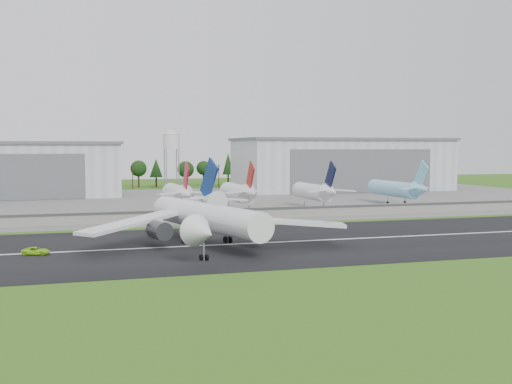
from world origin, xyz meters
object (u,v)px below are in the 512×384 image
object	(u,v)px
parked_jet_red_b	(240,193)
parked_jet_navy	(316,191)
main_airliner	(206,223)
parked_jet_skyblue	(399,189)
parked_jet_red_a	(179,194)
ground_vehicle	(36,251)

from	to	relation	value
parked_jet_red_b	parked_jet_navy	size ratio (longest dim) A/B	1.00
main_airliner	parked_jet_navy	xyz separation A→B (m)	(52.46, 66.97, 1.17)
parked_jet_red_b	parked_jet_skyblue	world-z (taller)	parked_jet_red_b
parked_jet_red_a	parked_jet_navy	bearing A→B (deg)	-0.03
main_airliner	parked_jet_red_a	world-z (taller)	main_airliner
parked_jet_navy	parked_jet_skyblue	xyz separation A→B (m)	(33.82, 5.00, -0.02)
parked_jet_skyblue	parked_jet_navy	bearing A→B (deg)	-171.58
parked_jet_red_a	parked_jet_red_b	world-z (taller)	parked_jet_red_a
main_airliner	parked_jet_navy	world-z (taller)	main_airliner
main_airliner	parked_jet_skyblue	distance (m)	112.36
ground_vehicle	parked_jet_red_b	size ratio (longest dim) A/B	0.17
parked_jet_skyblue	ground_vehicle	bearing A→B (deg)	-148.68
parked_jet_red_b	parked_jet_red_a	bearing A→B (deg)	179.99
ground_vehicle	parked_jet_navy	xyz separation A→B (m)	(86.43, 68.17, 5.24)
parked_jet_navy	parked_jet_skyblue	world-z (taller)	parked_jet_skyblue
parked_jet_red_a	parked_jet_skyblue	size ratio (longest dim) A/B	0.84
parked_jet_navy	parked_jet_red_b	bearing A→B (deg)	179.95
ground_vehicle	parked_jet_navy	size ratio (longest dim) A/B	0.17
parked_jet_red_a	main_airliner	bearing A→B (deg)	-95.37
parked_jet_navy	ground_vehicle	bearing A→B (deg)	-141.74
parked_jet_red_a	parked_jet_navy	world-z (taller)	parked_jet_red_a
main_airliner	parked_jet_navy	size ratio (longest dim) A/B	1.87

